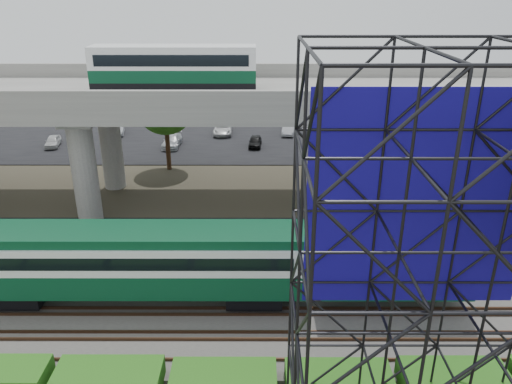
{
  "coord_description": "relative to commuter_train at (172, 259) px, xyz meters",
  "views": [
    {
      "loc": [
        2.44,
        -21.21,
        16.52
      ],
      "look_at": [
        2.39,
        6.0,
        5.13
      ],
      "focal_mm": 35.0,
      "sensor_mm": 36.0,
      "label": 1
    }
  ],
  "objects": [
    {
      "name": "ground",
      "position": [
        2.08,
        -2.0,
        -2.88
      ],
      "size": [
        140.0,
        140.0,
        0.0
      ],
      "primitive_type": "plane",
      "color": "#474233",
      "rests_on": "ground"
    },
    {
      "name": "ballast_bed",
      "position": [
        2.08,
        0.0,
        -2.78
      ],
      "size": [
        90.0,
        12.0,
        0.2
      ],
      "primitive_type": "cube",
      "color": "slate",
      "rests_on": "ground"
    },
    {
      "name": "service_road",
      "position": [
        2.08,
        8.5,
        -2.84
      ],
      "size": [
        90.0,
        5.0,
        0.08
      ],
      "primitive_type": "cube",
      "color": "black",
      "rests_on": "ground"
    },
    {
      "name": "parking_lot",
      "position": [
        2.08,
        32.0,
        -2.84
      ],
      "size": [
        90.0,
        18.0,
        0.08
      ],
      "primitive_type": "cube",
      "color": "black",
      "rests_on": "ground"
    },
    {
      "name": "harbor_water",
      "position": [
        2.08,
        54.0,
        -2.87
      ],
      "size": [
        140.0,
        40.0,
        0.03
      ],
      "primitive_type": "cube",
      "color": "#425E6C",
      "rests_on": "ground"
    },
    {
      "name": "rail_tracks",
      "position": [
        2.08,
        -0.0,
        -2.6
      ],
      "size": [
        90.0,
        9.52,
        0.16
      ],
      "color": "#472D1E",
      "rests_on": "ballast_bed"
    },
    {
      "name": "commuter_train",
      "position": [
        0.0,
        0.0,
        0.0
      ],
      "size": [
        29.3,
        3.06,
        4.3
      ],
      "color": "black",
      "rests_on": "rail_tracks"
    },
    {
      "name": "overpass",
      "position": [
        1.82,
        14.0,
        5.33
      ],
      "size": [
        80.0,
        12.0,
        12.4
      ],
      "color": "#9E9B93",
      "rests_on": "ground"
    },
    {
      "name": "scaffold_tower",
      "position": [
        10.34,
        -9.98,
        4.59
      ],
      "size": [
        9.36,
        6.36,
        15.0
      ],
      "color": "black",
      "rests_on": "ground"
    },
    {
      "name": "hedge_strip",
      "position": [
        3.09,
        -6.3,
        -2.32
      ],
      "size": [
        34.6,
        1.8,
        1.2
      ],
      "color": "#266316",
      "rests_on": "ground"
    },
    {
      "name": "trees",
      "position": [
        -2.58,
        14.17,
        2.69
      ],
      "size": [
        40.94,
        16.94,
        7.69
      ],
      "color": "#382314",
      "rests_on": "ground"
    },
    {
      "name": "parked_cars",
      "position": [
        3.05,
        31.87,
        -2.18
      ],
      "size": [
        37.46,
        9.71,
        1.3
      ],
      "color": "silver",
      "rests_on": "parking_lot"
    }
  ]
}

